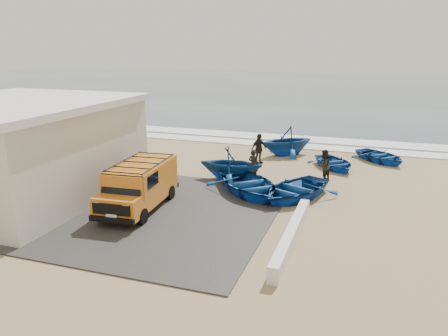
% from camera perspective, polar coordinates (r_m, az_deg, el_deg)
% --- Properties ---
extents(ground, '(160.00, 160.00, 0.00)m').
position_cam_1_polar(ground, '(19.52, -4.21, -4.04)').
color(ground, '#9F855C').
extents(slab, '(12.00, 10.00, 0.05)m').
position_cam_1_polar(slab, '(18.72, -12.29, -5.18)').
color(slab, '#383634').
rests_on(slab, ground).
extents(ocean, '(180.00, 88.00, 0.01)m').
position_cam_1_polar(ocean, '(73.54, 13.29, 10.16)').
color(ocean, '#385166').
rests_on(ocean, ground).
extents(surf_line, '(180.00, 1.60, 0.06)m').
position_cam_1_polar(surf_line, '(30.50, 4.60, 3.25)').
color(surf_line, white).
rests_on(surf_line, ground).
extents(surf_wash, '(180.00, 2.20, 0.04)m').
position_cam_1_polar(surf_wash, '(32.88, 5.69, 4.11)').
color(surf_wash, white).
rests_on(surf_wash, ground).
extents(building, '(8.40, 9.40, 4.30)m').
position_cam_1_polar(building, '(21.43, -25.37, 2.27)').
color(building, silver).
rests_on(building, ground).
extents(parapet, '(0.35, 6.00, 0.55)m').
position_cam_1_polar(parapet, '(15.42, 8.82, -8.64)').
color(parapet, silver).
rests_on(parapet, ground).
extents(van, '(2.13, 4.69, 1.96)m').
position_cam_1_polar(van, '(18.37, -10.99, -2.10)').
color(van, orange).
rests_on(van, ground).
extents(boat_near_left, '(5.24, 5.38, 0.91)m').
position_cam_1_polar(boat_near_left, '(20.01, 3.23, -2.15)').
color(boat_near_left, '#124691').
rests_on(boat_near_left, ground).
extents(boat_near_right, '(4.27, 4.87, 0.84)m').
position_cam_1_polar(boat_near_right, '(19.69, 9.23, -2.74)').
color(boat_near_right, '#124691').
rests_on(boat_near_right, ground).
extents(boat_mid_left, '(3.44, 3.05, 1.67)m').
position_cam_1_polar(boat_mid_left, '(22.09, 0.91, 0.62)').
color(boat_mid_left, '#124691').
rests_on(boat_mid_left, ground).
extents(boat_mid_right, '(3.67, 3.93, 0.66)m').
position_cam_1_polar(boat_mid_right, '(24.89, 14.21, 0.67)').
color(boat_mid_right, '#124691').
rests_on(boat_mid_right, ground).
extents(boat_far_left, '(4.56, 4.53, 1.82)m').
position_cam_1_polar(boat_far_left, '(27.31, 8.20, 3.56)').
color(boat_far_left, '#124691').
rests_on(boat_far_left, ground).
extents(boat_far_right, '(4.05, 4.07, 0.69)m').
position_cam_1_polar(boat_far_right, '(27.14, 19.74, 1.48)').
color(boat_far_right, '#124691').
rests_on(boat_far_right, ground).
extents(fisherman_front, '(0.67, 0.56, 1.59)m').
position_cam_1_polar(fisherman_front, '(21.98, 3.87, 0.40)').
color(fisherman_front, black).
rests_on(fisherman_front, ground).
extents(fisherman_middle, '(0.91, 0.98, 1.61)m').
position_cam_1_polar(fisherman_middle, '(22.36, 12.88, 0.33)').
color(fisherman_middle, black).
rests_on(fisherman_middle, ground).
extents(fisherman_back, '(0.95, 1.08, 1.75)m').
position_cam_1_polar(fisherman_back, '(25.13, 4.56, 2.53)').
color(fisherman_back, black).
rests_on(fisherman_back, ground).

